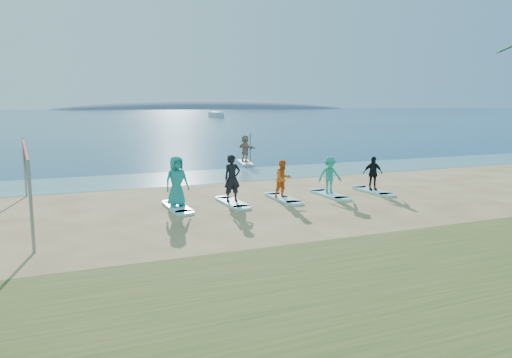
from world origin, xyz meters
name	(u,v)px	position (x,y,z in m)	size (l,w,h in m)	color
ground	(311,215)	(0.00, 0.00, 0.00)	(600.00, 600.00, 0.00)	tan
shallow_water	(216,176)	(0.00, 10.50, 0.01)	(600.00, 600.00, 0.00)	teal
ocean	(70,115)	(0.00, 160.00, 0.01)	(600.00, 600.00, 0.00)	navy
island_ridge	(212,109)	(95.00, 300.00, 0.00)	(220.00, 56.00, 18.00)	slate
volleyball_net	(26,163)	(-9.18, 3.49, 1.90)	(0.48, 9.08, 2.50)	gray
paddleboard	(245,163)	(3.57, 15.06, 0.06)	(0.70, 3.00, 0.12)	silver
paddleboarder	(245,148)	(3.57, 15.06, 1.00)	(1.63, 0.52, 1.76)	tan
boat_offshore_b	(216,118)	(34.16, 111.58, 0.00)	(2.29, 6.40, 1.61)	silver
surfboard_0	(177,207)	(-4.07, 3.02, 0.04)	(0.70, 2.20, 0.09)	#A4F8FF
student_0	(177,181)	(-4.07, 3.02, 1.04)	(0.93, 0.60, 1.90)	teal
surfboard_1	(232,203)	(-1.85, 3.02, 0.04)	(0.70, 2.20, 0.09)	#A4F8FF
student_1	(232,178)	(-1.85, 3.02, 1.02)	(0.68, 0.45, 1.86)	black
surfboard_2	(283,198)	(0.38, 3.02, 0.04)	(0.70, 2.20, 0.09)	#A4F8FF
student_2	(283,179)	(0.38, 3.02, 0.87)	(0.76, 0.59, 1.56)	orange
surfboard_3	(329,195)	(2.61, 3.02, 0.04)	(0.70, 2.20, 0.09)	#A4F8FF
student_3	(330,175)	(2.61, 3.02, 0.89)	(1.03, 0.59, 1.59)	teal
surfboard_4	(372,191)	(4.83, 3.02, 0.04)	(0.70, 2.20, 0.09)	#A4F8FF
student_4	(373,173)	(4.83, 3.02, 0.85)	(0.89, 0.37, 1.51)	black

